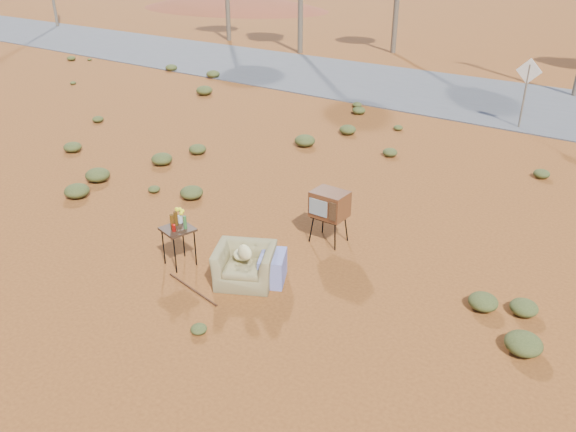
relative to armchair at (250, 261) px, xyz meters
The scene contains 9 objects.
ground 0.57m from the armchair, behind, with size 140.00×140.00×0.00m, color brown.
highway 15.04m from the armchair, 91.48° to the left, with size 140.00×7.00×0.04m, color #565659.
dirt_mound 45.63m from the armchair, 131.76° to the left, with size 26.00×18.00×2.00m, color brown.
armchair is the anchor object (origin of this frame).
tv_unit 2.09m from the armchair, 81.50° to the left, with size 0.67×0.54×1.07m.
side_table 1.50m from the armchair, 168.87° to the right, with size 0.62×0.62×1.04m.
rusty_bar 1.09m from the armchair, 127.46° to the right, with size 0.04×0.04×1.34m, color #502C15.
road_sign 12.13m from the armchair, 84.72° to the left, with size 0.78×0.06×2.19m.
scrub_patch 4.61m from the armchair, 105.28° to the left, with size 17.49×8.07×0.33m.
Camera 1 is at (5.84, -6.34, 5.32)m, focal length 35.00 mm.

